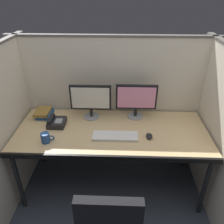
# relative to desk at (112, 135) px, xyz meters

# --- Properties ---
(ground_plane) EXTENTS (8.00, 8.00, 0.00)m
(ground_plane) POSITION_rel_desk_xyz_m (0.00, -0.29, -0.69)
(ground_plane) COLOR #383F4C
(cubicle_partition_rear) EXTENTS (2.21, 0.06, 1.57)m
(cubicle_partition_rear) POSITION_rel_desk_xyz_m (0.00, 0.46, 0.10)
(cubicle_partition_rear) COLOR beige
(cubicle_partition_rear) RESTS_ON ground
(cubicle_partition_left) EXTENTS (0.06, 1.41, 1.57)m
(cubicle_partition_left) POSITION_rel_desk_xyz_m (-0.99, -0.09, 0.10)
(cubicle_partition_left) COLOR beige
(cubicle_partition_left) RESTS_ON ground
(cubicle_partition_right) EXTENTS (0.06, 1.41, 1.57)m
(cubicle_partition_right) POSITION_rel_desk_xyz_m (0.99, -0.09, 0.10)
(cubicle_partition_right) COLOR beige
(cubicle_partition_right) RESTS_ON ground
(desk) EXTENTS (1.90, 0.80, 0.74)m
(desk) POSITION_rel_desk_xyz_m (0.00, 0.00, 0.00)
(desk) COLOR tan
(desk) RESTS_ON ground
(monitor_left) EXTENTS (0.43, 0.17, 0.37)m
(monitor_left) POSITION_rel_desk_xyz_m (-0.23, 0.25, 0.27)
(monitor_left) COLOR gray
(monitor_left) RESTS_ON desk
(monitor_right) EXTENTS (0.43, 0.17, 0.37)m
(monitor_right) POSITION_rel_desk_xyz_m (0.25, 0.28, 0.27)
(monitor_right) COLOR gray
(monitor_right) RESTS_ON desk
(keyboard_main) EXTENTS (0.43, 0.15, 0.02)m
(keyboard_main) POSITION_rel_desk_xyz_m (0.04, -0.10, 0.06)
(keyboard_main) COLOR silver
(keyboard_main) RESTS_ON desk
(computer_mouse) EXTENTS (0.06, 0.10, 0.04)m
(computer_mouse) POSITION_rel_desk_xyz_m (0.36, -0.10, 0.07)
(computer_mouse) COLOR black
(computer_mouse) RESTS_ON desk
(book_stack) EXTENTS (0.17, 0.22, 0.07)m
(book_stack) POSITION_rel_desk_xyz_m (-0.76, 0.26, 0.09)
(book_stack) COLOR #1E478C
(book_stack) RESTS_ON desk
(desk_phone) EXTENTS (0.17, 0.19, 0.09)m
(desk_phone) POSITION_rel_desk_xyz_m (-0.57, 0.08, 0.08)
(desk_phone) COLOR black
(desk_phone) RESTS_ON desk
(coffee_mug) EXTENTS (0.13, 0.08, 0.09)m
(coffee_mug) POSITION_rel_desk_xyz_m (-0.60, -0.20, 0.10)
(coffee_mug) COLOR #264C8C
(coffee_mug) RESTS_ON desk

